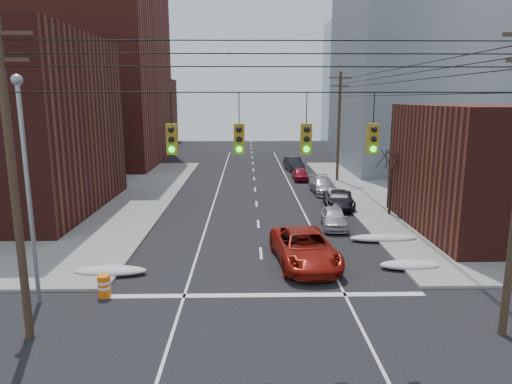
{
  "coord_description": "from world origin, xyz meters",
  "views": [
    {
      "loc": [
        -0.74,
        -12.01,
        8.41
      ],
      "look_at": [
        -0.23,
        14.27,
        3.0
      ],
      "focal_mm": 32.0,
      "sensor_mm": 36.0,
      "label": 1
    }
  ],
  "objects_px": {
    "parked_car_e": "(300,174)",
    "construction_barrel": "(104,286)",
    "parked_car_f": "(294,164)",
    "parked_car_d": "(323,186)",
    "parked_car_a": "(334,218)",
    "lot_car_b": "(59,195)",
    "parked_car_c": "(339,199)",
    "lot_car_a": "(64,201)",
    "lot_car_d": "(17,192)",
    "red_pickup": "(305,248)",
    "parked_car_b": "(338,198)"
  },
  "relations": [
    {
      "from": "parked_car_b",
      "to": "lot_car_d",
      "type": "bearing_deg",
      "value": 177.65
    },
    {
      "from": "parked_car_e",
      "to": "construction_barrel",
      "type": "bearing_deg",
      "value": -112.11
    },
    {
      "from": "lot_car_d",
      "to": "parked_car_d",
      "type": "bearing_deg",
      "value": -106.89
    },
    {
      "from": "parked_car_a",
      "to": "parked_car_d",
      "type": "relative_size",
      "value": 0.82
    },
    {
      "from": "lot_car_a",
      "to": "construction_barrel",
      "type": "height_order",
      "value": "lot_car_a"
    },
    {
      "from": "parked_car_f",
      "to": "red_pickup",
      "type": "bearing_deg",
      "value": -101.92
    },
    {
      "from": "red_pickup",
      "to": "parked_car_a",
      "type": "xyz_separation_m",
      "value": [
        2.79,
        6.65,
        -0.19
      ]
    },
    {
      "from": "parked_car_d",
      "to": "construction_barrel",
      "type": "distance_m",
      "value": 25.31
    },
    {
      "from": "parked_car_a",
      "to": "parked_car_f",
      "type": "xyz_separation_m",
      "value": [
        -0.19,
        24.78,
        0.1
      ]
    },
    {
      "from": "parked_car_a",
      "to": "parked_car_f",
      "type": "distance_m",
      "value": 24.78
    },
    {
      "from": "lot_car_a",
      "to": "lot_car_d",
      "type": "relative_size",
      "value": 1.08
    },
    {
      "from": "parked_car_c",
      "to": "construction_barrel",
      "type": "height_order",
      "value": "parked_car_c"
    },
    {
      "from": "parked_car_b",
      "to": "parked_car_d",
      "type": "bearing_deg",
      "value": 95.29
    },
    {
      "from": "parked_car_e",
      "to": "lot_car_d",
      "type": "height_order",
      "value": "lot_car_d"
    },
    {
      "from": "parked_car_f",
      "to": "parked_car_d",
      "type": "bearing_deg",
      "value": -91.72
    },
    {
      "from": "lot_car_a",
      "to": "parked_car_c",
      "type": "bearing_deg",
      "value": -86.66
    },
    {
      "from": "lot_car_a",
      "to": "lot_car_b",
      "type": "xyz_separation_m",
      "value": [
        -1.25,
        2.31,
        -0.09
      ]
    },
    {
      "from": "parked_car_b",
      "to": "parked_car_e",
      "type": "bearing_deg",
      "value": 99.69
    },
    {
      "from": "red_pickup",
      "to": "parked_car_e",
      "type": "xyz_separation_m",
      "value": [
        2.6,
        24.51,
        -0.23
      ]
    },
    {
      "from": "parked_car_d",
      "to": "construction_barrel",
      "type": "relative_size",
      "value": 5.03
    },
    {
      "from": "parked_car_f",
      "to": "lot_car_d",
      "type": "xyz_separation_m",
      "value": [
        -24.44,
        -16.82,
        0.12
      ]
    },
    {
      "from": "parked_car_a",
      "to": "lot_car_b",
      "type": "xyz_separation_m",
      "value": [
        -20.67,
        6.66,
        0.17
      ]
    },
    {
      "from": "parked_car_d",
      "to": "lot_car_b",
      "type": "bearing_deg",
      "value": -171.14
    },
    {
      "from": "lot_car_a",
      "to": "lot_car_d",
      "type": "xyz_separation_m",
      "value": [
        -5.21,
        3.62,
        -0.04
      ]
    },
    {
      "from": "parked_car_e",
      "to": "lot_car_a",
      "type": "distance_m",
      "value": 23.51
    },
    {
      "from": "parked_car_e",
      "to": "lot_car_a",
      "type": "relative_size",
      "value": 0.79
    },
    {
      "from": "parked_car_e",
      "to": "lot_car_b",
      "type": "bearing_deg",
      "value": -150.99
    },
    {
      "from": "parked_car_b",
      "to": "parked_car_d",
      "type": "distance_m",
      "value": 5.23
    },
    {
      "from": "parked_car_b",
      "to": "lot_car_b",
      "type": "xyz_separation_m",
      "value": [
        -22.08,
        0.69,
        0.19
      ]
    },
    {
      "from": "lot_car_d",
      "to": "parked_car_b",
      "type": "bearing_deg",
      "value": -118.4
    },
    {
      "from": "parked_car_b",
      "to": "lot_car_b",
      "type": "distance_m",
      "value": 22.09
    },
    {
      "from": "parked_car_f",
      "to": "lot_car_d",
      "type": "bearing_deg",
      "value": -152.66
    },
    {
      "from": "parked_car_d",
      "to": "lot_car_a",
      "type": "bearing_deg",
      "value": -164.46
    },
    {
      "from": "parked_car_b",
      "to": "lot_car_a",
      "type": "xyz_separation_m",
      "value": [
        -20.83,
        -1.62,
        0.28
      ]
    },
    {
      "from": "red_pickup",
      "to": "parked_car_a",
      "type": "relative_size",
      "value": 1.57
    },
    {
      "from": "parked_car_f",
      "to": "lot_car_a",
      "type": "distance_m",
      "value": 28.06
    },
    {
      "from": "parked_car_c",
      "to": "lot_car_d",
      "type": "bearing_deg",
      "value": -178.18
    },
    {
      "from": "parked_car_b",
      "to": "lot_car_b",
      "type": "bearing_deg",
      "value": -179.77
    },
    {
      "from": "lot_car_a",
      "to": "construction_barrel",
      "type": "xyz_separation_m",
      "value": [
        7.51,
        -14.86,
        -0.44
      ]
    },
    {
      "from": "parked_car_b",
      "to": "parked_car_d",
      "type": "xyz_separation_m",
      "value": [
        -0.3,
        5.22,
        0.05
      ]
    },
    {
      "from": "parked_car_e",
      "to": "construction_barrel",
      "type": "distance_m",
      "value": 30.7
    },
    {
      "from": "red_pickup",
      "to": "parked_car_f",
      "type": "height_order",
      "value": "red_pickup"
    },
    {
      "from": "parked_car_c",
      "to": "parked_car_e",
      "type": "height_order",
      "value": "parked_car_c"
    },
    {
      "from": "red_pickup",
      "to": "construction_barrel",
      "type": "relative_size",
      "value": 6.44
    },
    {
      "from": "parked_car_d",
      "to": "construction_barrel",
      "type": "xyz_separation_m",
      "value": [
        -13.02,
        -21.7,
        -0.21
      ]
    },
    {
      "from": "lot_car_d",
      "to": "construction_barrel",
      "type": "bearing_deg",
      "value": -169.47
    },
    {
      "from": "red_pickup",
      "to": "parked_car_d",
      "type": "distance_m",
      "value": 18.26
    },
    {
      "from": "parked_car_d",
      "to": "parked_car_e",
      "type": "relative_size",
      "value": 1.3
    },
    {
      "from": "lot_car_a",
      "to": "lot_car_d",
      "type": "height_order",
      "value": "lot_car_a"
    },
    {
      "from": "parked_car_c",
      "to": "lot_car_b",
      "type": "distance_m",
      "value": 22.11
    }
  ]
}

